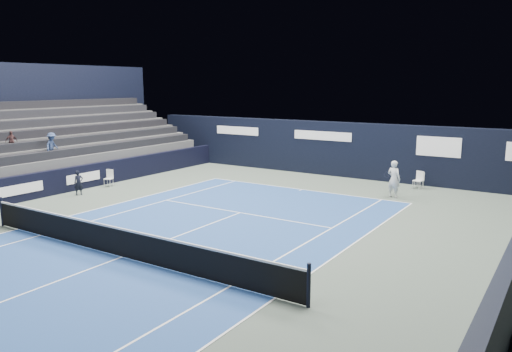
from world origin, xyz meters
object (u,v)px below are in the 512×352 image
Objects in this scene: folding_chair_back_b at (419,179)px; tennis_player at (394,179)px; line_judge_chair at (109,177)px; folding_chair_back_a at (421,177)px; tennis_net at (121,241)px.

tennis_player reaches higher than folding_chair_back_b.
line_judge_chair is 0.50× the size of tennis_player.
tennis_player is at bearing 2.85° from line_judge_chair.
folding_chair_back_a is 0.94× the size of line_judge_chair.
tennis_net reaches higher than folding_chair_back_a.
folding_chair_back_a is 0.26m from folding_chair_back_b.
tennis_player is (4.38, 12.66, 0.37)m from tennis_net.
folding_chair_back_b is 15.90m from line_judge_chair.
line_judge_chair is at bearing 140.82° from tennis_net.
tennis_player reaches higher than folding_chair_back_a.
tennis_net is at bearing -109.10° from tennis_player.
tennis_player is (-0.45, -2.66, 0.36)m from folding_chair_back_b.
tennis_net is at bearing -91.37° from folding_chair_back_a.
folding_chair_back_b is 0.07× the size of tennis_net.
line_judge_chair reaches higher than folding_chair_back_a.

